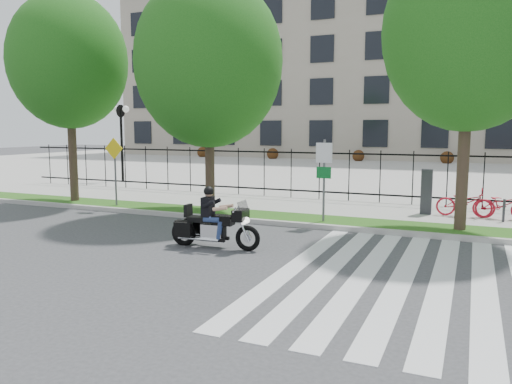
% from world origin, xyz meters
% --- Properties ---
extents(ground, '(120.00, 120.00, 0.00)m').
position_xyz_m(ground, '(0.00, 0.00, 0.00)').
color(ground, '#39393B').
rests_on(ground, ground).
extents(curb, '(60.00, 0.20, 0.15)m').
position_xyz_m(curb, '(0.00, 4.10, 0.07)').
color(curb, '#A6A39D').
rests_on(curb, ground).
extents(grass_verge, '(60.00, 1.50, 0.15)m').
position_xyz_m(grass_verge, '(0.00, 4.95, 0.07)').
color(grass_verge, '#225014').
rests_on(grass_verge, ground).
extents(sidewalk, '(60.00, 3.50, 0.15)m').
position_xyz_m(sidewalk, '(0.00, 7.45, 0.07)').
color(sidewalk, '#A9A69E').
rests_on(sidewalk, ground).
extents(plaza, '(80.00, 34.00, 0.10)m').
position_xyz_m(plaza, '(0.00, 25.00, 0.05)').
color(plaza, '#A9A69E').
rests_on(plaza, ground).
extents(crosswalk_stripes, '(5.70, 8.00, 0.01)m').
position_xyz_m(crosswalk_stripes, '(4.83, 0.00, 0.01)').
color(crosswalk_stripes, silver).
rests_on(crosswalk_stripes, ground).
extents(iron_fence, '(30.00, 0.06, 2.00)m').
position_xyz_m(iron_fence, '(0.00, 9.20, 1.15)').
color(iron_fence, black).
rests_on(iron_fence, sidewalk).
extents(office_building, '(60.00, 21.90, 20.15)m').
position_xyz_m(office_building, '(0.00, 44.92, 9.97)').
color(office_building, gray).
rests_on(office_building, ground).
extents(lamp_post_left, '(1.06, 0.70, 4.25)m').
position_xyz_m(lamp_post_left, '(-12.00, 12.00, 3.21)').
color(lamp_post_left, black).
rests_on(lamp_post_left, ground).
extents(street_tree_0, '(4.47, 4.47, 7.95)m').
position_xyz_m(street_tree_0, '(-8.74, 4.95, 5.52)').
color(street_tree_0, '#392C1F').
rests_on(street_tree_0, grass_verge).
extents(street_tree_1, '(4.98, 4.98, 7.90)m').
position_xyz_m(street_tree_1, '(-2.65, 4.95, 5.18)').
color(street_tree_1, '#392C1F').
rests_on(street_tree_1, grass_verge).
extents(street_tree_2, '(4.66, 4.66, 8.09)m').
position_xyz_m(street_tree_2, '(5.38, 4.95, 5.55)').
color(street_tree_2, '#392C1F').
rests_on(street_tree_2, grass_verge).
extents(sign_pole_regulatory, '(0.50, 0.09, 2.50)m').
position_xyz_m(sign_pole_regulatory, '(1.50, 4.58, 1.74)').
color(sign_pole_regulatory, '#59595B').
rests_on(sign_pole_regulatory, grass_verge).
extents(sign_pole_warning, '(0.78, 0.09, 2.49)m').
position_xyz_m(sign_pole_warning, '(-6.41, 4.58, 1.74)').
color(sign_pole_warning, '#59595B').
rests_on(sign_pole_warning, grass_verge).
extents(motorcycle_rider, '(2.43, 0.73, 1.87)m').
position_xyz_m(motorcycle_rider, '(-0.23, 0.76, 0.62)').
color(motorcycle_rider, black).
rests_on(motorcycle_rider, ground).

